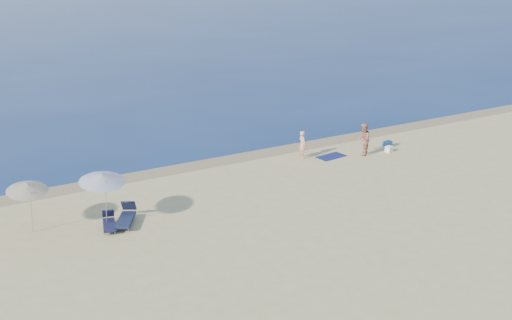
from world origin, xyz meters
The scene contains 11 objects.
sea centered at (0.00, 100.00, 0.00)m, with size 240.00×160.00×0.01m, color navy.
wet_sand_strip centered at (0.00, 19.40, 0.00)m, with size 240.00×1.60×0.00m, color #847254.
person_left centered at (1.86, 17.56, 0.77)m, with size 0.56×0.37×1.55m, color #E29B7F.
person_right centered at (5.06, 16.31, 0.91)m, with size 0.88×0.69×1.82m, color #AF745C.
beach_towel centered at (3.37, 16.94, 0.01)m, with size 1.62×0.90×0.03m, color #0E174A.
white_bag centered at (6.71, 16.01, 0.16)m, with size 0.38×0.33×0.33m, color white.
blue_cooler centered at (7.26, 16.79, 0.17)m, with size 0.48×0.34×0.34m, color #205DAE.
umbrella_near centered at (-10.20, 14.36, 2.12)m, with size 1.93×1.95×2.46m.
umbrella_far centered at (-12.98, 15.38, 1.90)m, with size 1.79×1.82×2.24m.
lounger_left centered at (-10.16, 14.00, 0.24)m, with size 0.87×1.56×0.66m.
lounger_right centered at (-9.39, 14.09, 0.29)m, with size 1.43×1.87×0.80m.
Camera 1 is at (-17.01, -10.05, 11.30)m, focal length 45.00 mm.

